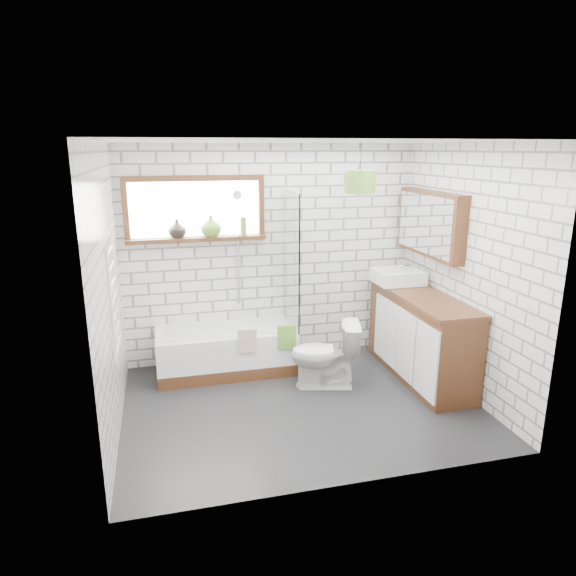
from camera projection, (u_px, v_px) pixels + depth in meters
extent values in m
cube|color=black|center=(301.00, 404.00, 5.07)|extent=(3.40, 2.60, 0.01)
cube|color=white|center=(302.00, 141.00, 4.41)|extent=(3.40, 2.60, 0.01)
cube|color=white|center=(271.00, 254.00, 5.96)|extent=(3.40, 0.01, 2.50)
cube|color=white|center=(352.00, 328.00, 3.52)|extent=(3.40, 0.01, 2.50)
cube|color=white|center=(108.00, 294.00, 4.34)|extent=(0.01, 2.60, 2.50)
cube|color=white|center=(465.00, 271.00, 5.14)|extent=(0.01, 2.60, 2.50)
cube|color=#3B1F10|center=(195.00, 209.00, 5.57)|extent=(1.52, 0.16, 0.68)
cube|color=white|center=(114.00, 299.00, 4.36)|extent=(0.06, 0.52, 1.00)
cube|color=#3B1F10|center=(430.00, 224.00, 5.58)|extent=(0.16, 1.20, 0.70)
cylinder|color=silver|center=(238.00, 248.00, 5.80)|extent=(0.02, 0.02, 1.30)
cube|color=white|center=(226.00, 350.00, 5.76)|extent=(1.53, 0.68, 0.50)
cube|color=white|center=(291.00, 260.00, 5.68)|extent=(0.02, 0.72, 1.50)
cube|color=#538829|center=(287.00, 337.00, 5.53)|extent=(0.19, 0.05, 0.27)
cube|color=tan|center=(247.00, 340.00, 5.43)|extent=(0.20, 0.05, 0.26)
cube|color=#3B1F10|center=(420.00, 336.00, 5.57)|extent=(0.53, 1.65, 0.95)
cube|color=white|center=(398.00, 276.00, 5.88)|extent=(0.52, 0.46, 0.15)
cylinder|color=silver|center=(411.00, 271.00, 5.91)|extent=(0.03, 0.03, 0.15)
imported|color=white|center=(325.00, 355.00, 5.36)|extent=(0.57, 0.78, 0.72)
imported|color=#5A8D2B|center=(211.00, 228.00, 5.64)|extent=(0.29, 0.29, 0.24)
imported|color=black|center=(177.00, 230.00, 5.56)|extent=(0.19, 0.19, 0.20)
cylinder|color=#5A8D2B|center=(243.00, 228.00, 5.73)|extent=(0.08, 0.08, 0.20)
cylinder|color=#538829|center=(360.00, 182.00, 5.42)|extent=(0.32, 0.32, 0.24)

